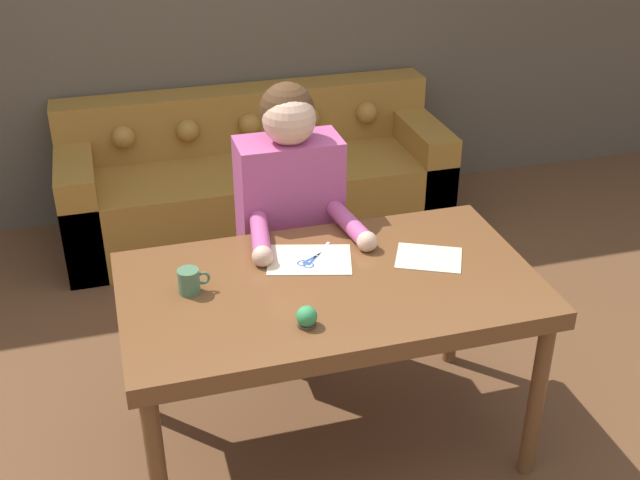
# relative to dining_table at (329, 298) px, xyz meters

# --- Properties ---
(ground_plane) EXTENTS (16.00, 16.00, 0.00)m
(ground_plane) POSITION_rel_dining_table_xyz_m (-0.12, 0.03, -0.68)
(ground_plane) COLOR brown
(dining_table) EXTENTS (1.49, 0.84, 0.76)m
(dining_table) POSITION_rel_dining_table_xyz_m (0.00, 0.00, 0.00)
(dining_table) COLOR brown
(dining_table) RESTS_ON ground_plane
(couch) EXTENTS (2.18, 0.77, 0.79)m
(couch) POSITION_rel_dining_table_xyz_m (0.10, 1.86, -0.39)
(couch) COLOR olive
(couch) RESTS_ON ground_plane
(person) EXTENTS (0.48, 0.59, 1.30)m
(person) POSITION_rel_dining_table_xyz_m (0.00, 0.58, -0.01)
(person) COLOR #33281E
(person) RESTS_ON ground_plane
(pattern_paper_main) EXTENTS (0.36, 0.30, 0.00)m
(pattern_paper_main) POSITION_rel_dining_table_xyz_m (-0.03, 0.16, 0.08)
(pattern_paper_main) COLOR beige
(pattern_paper_main) RESTS_ON dining_table
(pattern_paper_offcut) EXTENTS (0.30, 0.28, 0.00)m
(pattern_paper_offcut) POSITION_rel_dining_table_xyz_m (0.40, 0.05, 0.08)
(pattern_paper_offcut) COLOR beige
(pattern_paper_offcut) RESTS_ON dining_table
(scissors) EXTENTS (0.19, 0.17, 0.01)m
(scissors) POSITION_rel_dining_table_xyz_m (-0.02, 0.16, 0.08)
(scissors) COLOR silver
(scissors) RESTS_ON dining_table
(mug) EXTENTS (0.11, 0.08, 0.09)m
(mug) POSITION_rel_dining_table_xyz_m (-0.49, 0.06, 0.12)
(mug) COLOR #47704C
(mug) RESTS_ON dining_table
(pin_cushion) EXTENTS (0.07, 0.07, 0.07)m
(pin_cushion) POSITION_rel_dining_table_xyz_m (-0.15, -0.24, 0.11)
(pin_cushion) COLOR #4C3828
(pin_cushion) RESTS_ON dining_table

